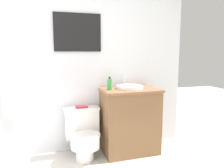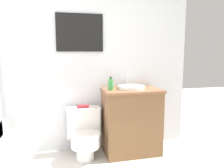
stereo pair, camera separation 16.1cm
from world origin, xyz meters
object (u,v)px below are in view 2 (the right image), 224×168
object	(u,v)px
book_on_tank	(83,106)
soap_bottle	(111,84)
sink	(131,87)
toilet	(84,133)

from	to	relation	value
book_on_tank	soap_bottle	bearing A→B (deg)	-19.37
sink	book_on_tank	distance (m)	0.66
toilet	soap_bottle	xyz separation A→B (m)	(0.33, -0.01, 0.60)
soap_bottle	book_on_tank	xyz separation A→B (m)	(-0.33, 0.12, -0.29)
sink	book_on_tank	xyz separation A→B (m)	(-0.60, 0.10, -0.24)
sink	soap_bottle	distance (m)	0.28
soap_bottle	toilet	bearing A→B (deg)	178.25
sink	soap_bottle	bearing A→B (deg)	-176.26
toilet	sink	world-z (taller)	sink
toilet	soap_bottle	world-z (taller)	soap_bottle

